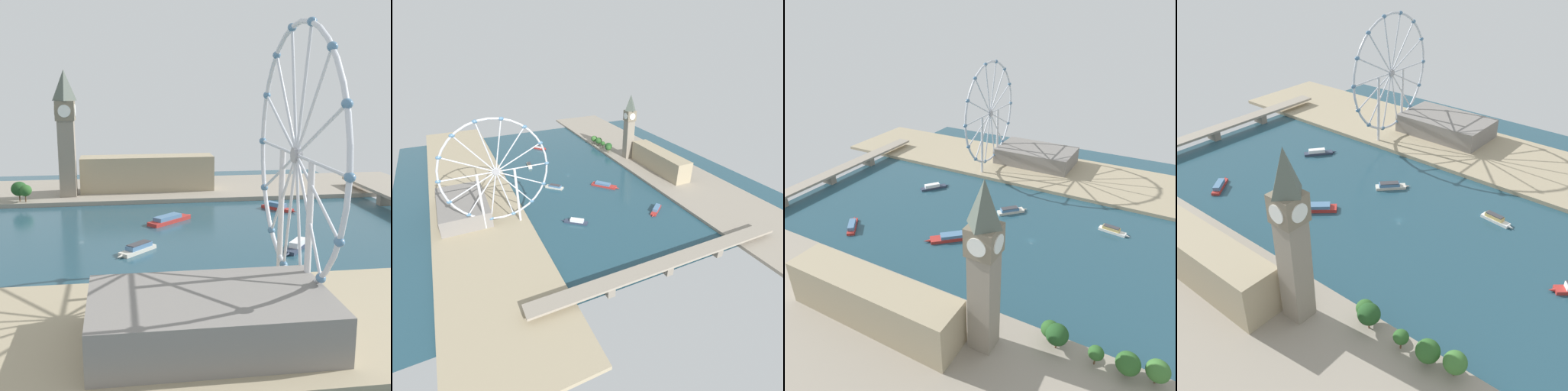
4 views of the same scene
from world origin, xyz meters
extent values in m
plane|color=#234756|center=(0.00, 0.00, 0.00)|extent=(417.20, 417.20, 0.00)
cube|color=gray|center=(-123.60, 0.00, 1.50)|extent=(90.00, 520.00, 3.00)
cube|color=tan|center=(123.60, 0.00, 1.50)|extent=(90.00, 520.00, 3.00)
cube|color=gray|center=(-100.89, -14.52, 30.31)|extent=(11.52, 11.52, 54.63)
cube|color=#776B57|center=(-100.89, -14.52, 64.53)|extent=(13.37, 13.37, 13.81)
pyramid|color=#4C564C|center=(-100.89, -14.52, 82.18)|extent=(12.10, 12.10, 21.48)
cylinder|color=white|center=(-100.89, -7.60, 64.53)|extent=(8.76, 0.50, 8.76)
cylinder|color=white|center=(-100.89, -21.43, 64.53)|extent=(8.76, 0.50, 8.76)
cylinder|color=white|center=(-93.98, -14.52, 64.53)|extent=(0.50, 8.76, 8.76)
cylinder|color=white|center=(-107.80, -14.52, 64.53)|extent=(0.50, 8.76, 8.76)
cube|color=tan|center=(-114.44, 43.45, 16.10)|extent=(22.00, 99.94, 26.21)
cylinder|color=#513823|center=(-84.01, -91.73, 4.83)|extent=(0.80, 0.80, 3.67)
ellipsoid|color=#386B2D|center=(-84.01, -91.73, 10.86)|extent=(10.49, 10.49, 9.44)
cylinder|color=#513823|center=(-86.20, -79.54, 4.68)|extent=(0.80, 0.80, 3.36)
ellipsoid|color=#285623|center=(-86.20, -79.54, 10.76)|extent=(11.01, 11.01, 9.91)
cylinder|color=#513823|center=(-86.76, -65.65, 5.12)|extent=(0.80, 0.80, 4.23)
ellipsoid|color=#285623|center=(-86.76, -65.65, 10.15)|extent=(7.30, 7.30, 6.57)
cylinder|color=#513823|center=(-86.48, -46.82, 5.22)|extent=(0.80, 0.80, 4.43)
ellipsoid|color=#1E471E|center=(-86.48, -46.82, 11.89)|extent=(11.13, 11.13, 10.02)
cylinder|color=#513823|center=(-84.07, -42.52, 5.27)|extent=(0.80, 0.80, 4.53)
ellipsoid|color=#285623|center=(-84.07, -42.52, 11.14)|extent=(9.03, 9.03, 8.12)
torus|color=silver|center=(103.30, 87.35, 58.63)|extent=(97.24, 1.90, 97.24)
cylinder|color=#99999E|center=(103.30, 87.35, 58.63)|extent=(5.72, 3.00, 5.72)
cylinder|color=silver|center=(127.14, 87.35, 58.63)|extent=(47.67, 1.14, 1.14)
cylinder|color=silver|center=(124.78, 87.35, 68.97)|extent=(43.45, 1.14, 21.71)
cylinder|color=silver|center=(118.17, 87.35, 77.27)|extent=(30.61, 1.14, 37.98)
cylinder|color=silver|center=(108.61, 87.35, 81.87)|extent=(11.72, 1.14, 46.73)
cylinder|color=silver|center=(98.00, 87.35, 81.87)|extent=(11.72, 1.14, 46.73)
cylinder|color=silver|center=(88.44, 87.35, 77.27)|extent=(30.61, 1.14, 37.98)
cylinder|color=silver|center=(81.83, 87.35, 68.97)|extent=(43.45, 1.14, 21.71)
cylinder|color=silver|center=(79.47, 87.35, 58.63)|extent=(47.67, 1.14, 1.14)
cylinder|color=silver|center=(81.83, 87.35, 48.29)|extent=(43.45, 1.14, 21.71)
cylinder|color=silver|center=(88.44, 87.35, 40.00)|extent=(30.61, 1.14, 37.98)
cylinder|color=silver|center=(98.00, 87.35, 35.39)|extent=(11.72, 1.14, 46.73)
cylinder|color=silver|center=(108.61, 87.35, 35.39)|extent=(11.72, 1.14, 46.73)
cylinder|color=silver|center=(118.17, 87.35, 40.00)|extent=(30.61, 1.14, 37.98)
cylinder|color=silver|center=(124.78, 87.35, 48.29)|extent=(43.45, 1.14, 21.71)
ellipsoid|color=teal|center=(150.98, 87.35, 58.63)|extent=(4.80, 3.20, 3.20)
ellipsoid|color=teal|center=(146.25, 87.35, 79.32)|extent=(4.80, 3.20, 3.20)
ellipsoid|color=teal|center=(133.03, 87.35, 95.90)|extent=(4.80, 3.20, 3.20)
ellipsoid|color=teal|center=(113.91, 87.35, 105.11)|extent=(4.80, 3.20, 3.20)
ellipsoid|color=teal|center=(92.70, 87.35, 105.11)|extent=(4.80, 3.20, 3.20)
ellipsoid|color=teal|center=(73.58, 87.35, 95.90)|extent=(4.80, 3.20, 3.20)
ellipsoid|color=teal|center=(60.35, 87.35, 79.32)|extent=(4.80, 3.20, 3.20)
ellipsoid|color=teal|center=(55.63, 87.35, 58.63)|extent=(4.80, 3.20, 3.20)
ellipsoid|color=teal|center=(60.35, 87.35, 37.95)|extent=(4.80, 3.20, 3.20)
ellipsoid|color=teal|center=(73.58, 87.35, 21.36)|extent=(4.80, 3.20, 3.20)
ellipsoid|color=teal|center=(92.70, 87.35, 12.16)|extent=(4.80, 3.20, 3.20)
ellipsoid|color=teal|center=(113.91, 87.35, 12.16)|extent=(4.80, 3.20, 3.20)
ellipsoid|color=teal|center=(133.03, 87.35, 21.36)|extent=(4.80, 3.20, 3.20)
ellipsoid|color=teal|center=(146.25, 87.35, 37.95)|extent=(4.80, 3.20, 3.20)
cylinder|color=silver|center=(119.99, 87.35, 30.82)|extent=(2.40, 2.40, 55.63)
cylinder|color=silver|center=(86.62, 87.35, 30.82)|extent=(2.40, 2.40, 55.63)
cube|color=gray|center=(136.16, 49.53, 10.95)|extent=(46.79, 77.79, 15.90)
cube|color=gray|center=(0.00, 206.85, 8.49)|extent=(229.20, 13.54, 2.00)
cube|color=gray|center=(0.00, 206.85, 3.75)|extent=(6.00, 12.18, 7.49)
cube|color=gray|center=(52.40, 206.85, 3.75)|extent=(6.00, 12.18, 7.49)
cube|color=#2D384C|center=(37.00, 111.93, 0.93)|extent=(21.92, 19.08, 1.87)
cone|color=#2D384C|center=(47.69, 103.42, 0.93)|extent=(4.47, 4.10, 1.87)
cube|color=white|center=(36.08, 112.66, 3.29)|extent=(13.48, 12.10, 2.84)
cone|color=#B22D28|center=(-3.09, -103.21, 1.10)|extent=(3.98, 4.19, 2.21)
cube|color=#B22D28|center=(-49.37, 127.13, 0.96)|extent=(21.36, 18.59, 1.91)
cone|color=#B22D28|center=(-39.00, 135.36, 0.96)|extent=(4.40, 4.05, 1.91)
cube|color=teal|center=(-50.26, 126.42, 3.34)|extent=(14.22, 12.66, 2.85)
cube|color=#B22D28|center=(-26.60, 51.77, 1.13)|extent=(26.19, 28.41, 2.26)
cone|color=#B22D28|center=(-38.24, 65.17, 1.13)|extent=(5.31, 5.63, 2.26)
cube|color=teal|center=(-25.60, 50.62, 3.45)|extent=(17.41, 18.58, 2.37)
cube|color=beige|center=(30.27, 30.10, 0.98)|extent=(20.04, 20.01, 1.95)
cone|color=beige|center=(39.32, 21.07, 0.98)|extent=(4.18, 4.18, 1.95)
cube|color=teal|center=(29.49, 30.88, 3.07)|extent=(14.32, 14.30, 2.23)
cube|color=#38383D|center=(29.49, 30.88, 4.41)|extent=(13.09, 13.07, 0.44)
cube|color=white|center=(38.96, -49.46, 1.02)|extent=(7.30, 20.27, 2.05)
cone|color=white|center=(37.58, -60.89, 1.02)|extent=(2.46, 3.79, 2.05)
cube|color=#DBB766|center=(39.08, -48.48, 3.22)|extent=(5.66, 13.10, 2.36)
cube|color=#38383D|center=(39.08, -48.48, 4.69)|extent=(5.31, 11.82, 0.58)
camera|label=1|loc=(297.36, 21.61, 86.21)|focal=50.19mm
camera|label=2|loc=(137.50, 352.27, 171.63)|focal=28.53mm
camera|label=3|loc=(-218.72, -76.71, 153.49)|focal=34.61mm
camera|label=4|loc=(-207.60, -149.05, 170.00)|focal=42.91mm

